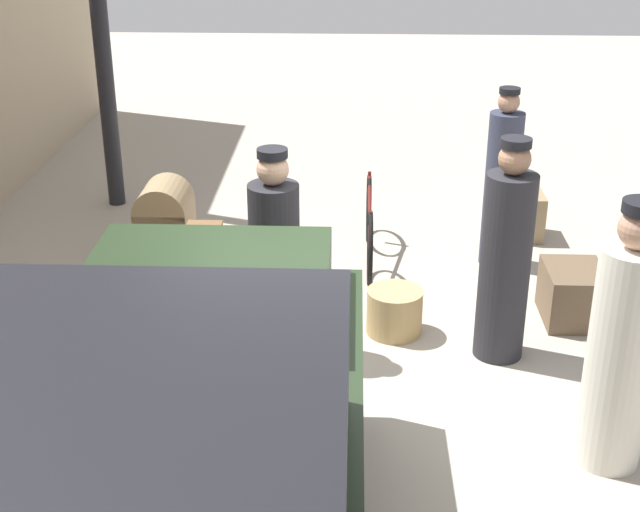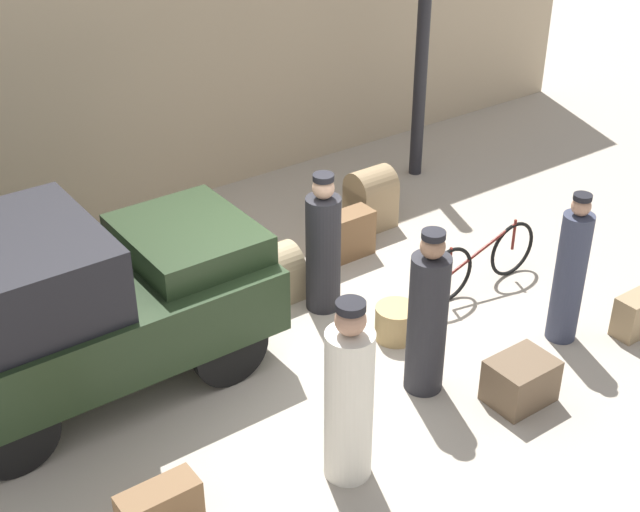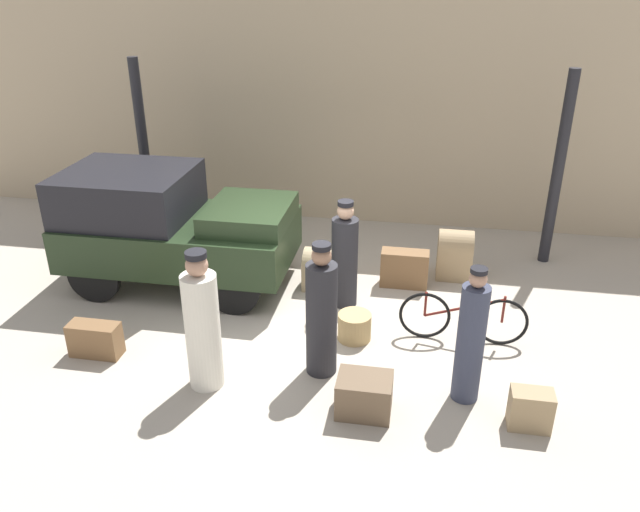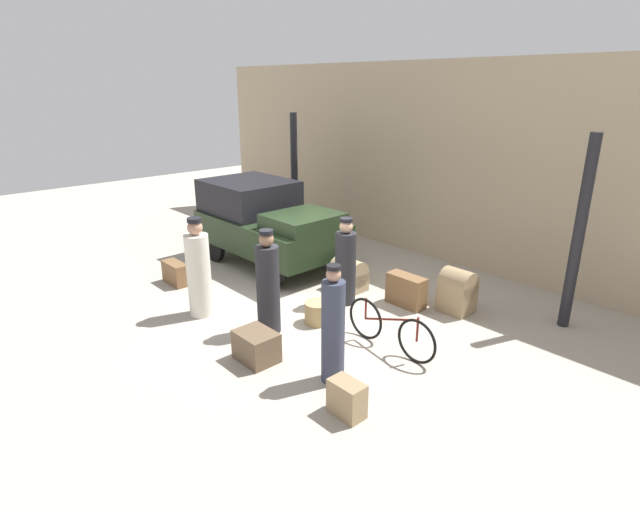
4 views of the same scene
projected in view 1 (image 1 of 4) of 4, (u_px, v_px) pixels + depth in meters
ground_plane at (345, 381)px, 6.78m from camera, size 30.00×30.00×0.00m
canopy_pillar_right at (104, 61)px, 9.65m from camera, size 0.19×0.19×3.29m
truck at (167, 455)px, 4.26m from camera, size 3.56×1.88×1.86m
bicycle at (369, 226)px, 8.68m from camera, size 1.74×0.04×0.75m
wicker_basket at (394, 312)px, 7.41m from camera, size 0.47×0.47×0.39m
conductor_in_dark_uniform at (621, 349)px, 5.56m from camera, size 0.43×0.43×1.82m
porter_lifting_near_truck at (275, 261)px, 6.95m from camera, size 0.40×0.40×1.68m
porter_with_bicycle at (505, 260)px, 6.83m from camera, size 0.39×0.39×1.79m
porter_carrying_trunk at (502, 185)px, 8.46m from camera, size 0.33×0.33×1.74m
trunk_umber_medium at (207, 335)px, 6.80m from camera, size 0.65×0.54×0.66m
trunk_barrel_dark at (165, 221)px, 8.66m from camera, size 0.56×0.51×0.82m
trunk_wicker_pale at (528, 215)px, 9.32m from camera, size 0.47×0.29×0.48m
suitcase_black_upright at (201, 267)px, 7.97m from camera, size 0.76×0.32×0.60m
suitcase_tan_flat at (573, 294)px, 7.61m from camera, size 0.63×0.49×0.47m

